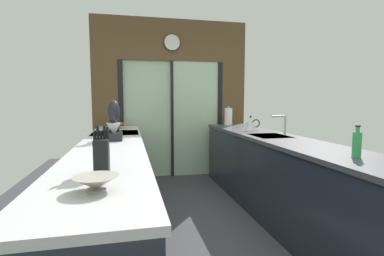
{
  "coord_description": "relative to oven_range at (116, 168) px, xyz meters",
  "views": [
    {
      "loc": [
        -0.73,
        -2.52,
        1.35
      ],
      "look_at": [
        0.04,
        0.95,
        0.99
      ],
      "focal_mm": 26.68,
      "sensor_mm": 36.0,
      "label": 1
    }
  ],
  "objects": [
    {
      "name": "ground_plane",
      "position": [
        0.91,
        -0.65,
        -0.47
      ],
      "size": [
        5.04,
        7.6,
        0.02
      ],
      "primitive_type": "cube",
      "color": "#38383D"
    },
    {
      "name": "back_wall_unit",
      "position": [
        0.91,
        1.15,
        1.07
      ],
      "size": [
        2.64,
        0.12,
        2.7
      ],
      "color": "brown",
      "rests_on": "ground_plane"
    },
    {
      "name": "left_counter_run",
      "position": [
        -0.0,
        -1.12,
        0.01
      ],
      "size": [
        0.62,
        3.8,
        0.92
      ],
      "color": "#1E232D",
      "rests_on": "ground_plane"
    },
    {
      "name": "right_counter_run",
      "position": [
        1.82,
        -0.95,
        0.01
      ],
      "size": [
        0.62,
        3.8,
        0.92
      ],
      "color": "#1E232D",
      "rests_on": "ground_plane"
    },
    {
      "name": "sink_faucet",
      "position": [
        1.96,
        -0.7,
        0.63
      ],
      "size": [
        0.19,
        0.02,
        0.24
      ],
      "color": "#B7BABC",
      "rests_on": "right_counter_run"
    },
    {
      "name": "oven_range",
      "position": [
        0.0,
        0.0,
        0.0
      ],
      "size": [
        0.6,
        0.6,
        0.92
      ],
      "color": "black",
      "rests_on": "ground_plane"
    },
    {
      "name": "mixing_bowl_near",
      "position": [
        0.02,
        -2.4,
        0.5
      ],
      "size": [
        0.21,
        0.21,
        0.07
      ],
      "color": "gray",
      "rests_on": "left_counter_run"
    },
    {
      "name": "mixing_bowl_far",
      "position": [
        0.02,
        0.54,
        0.51
      ],
      "size": [
        0.21,
        0.21,
        0.08
      ],
      "color": "#BC4C38",
      "rests_on": "left_counter_run"
    },
    {
      "name": "knife_block",
      "position": [
        0.02,
        -2.09,
        0.57
      ],
      "size": [
        0.09,
        0.14,
        0.28
      ],
      "color": "black",
      "rests_on": "left_counter_run"
    },
    {
      "name": "stand_mixer",
      "position": [
        0.02,
        -0.68,
        0.63
      ],
      "size": [
        0.17,
        0.27,
        0.42
      ],
      "color": "black",
      "rests_on": "left_counter_run"
    },
    {
      "name": "kettle",
      "position": [
        1.8,
        -0.15,
        0.56
      ],
      "size": [
        0.25,
        0.17,
        0.21
      ],
      "color": "#B7BABC",
      "rests_on": "right_counter_run"
    },
    {
      "name": "soap_bottle",
      "position": [
        1.8,
        -2.02,
        0.57
      ],
      "size": [
        0.06,
        0.06,
        0.24
      ],
      "color": "#339E56",
      "rests_on": "right_counter_run"
    },
    {
      "name": "paper_towel_roll",
      "position": [
        1.8,
        0.74,
        0.61
      ],
      "size": [
        0.15,
        0.15,
        0.31
      ],
      "color": "#B7BABC",
      "rests_on": "right_counter_run"
    }
  ]
}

